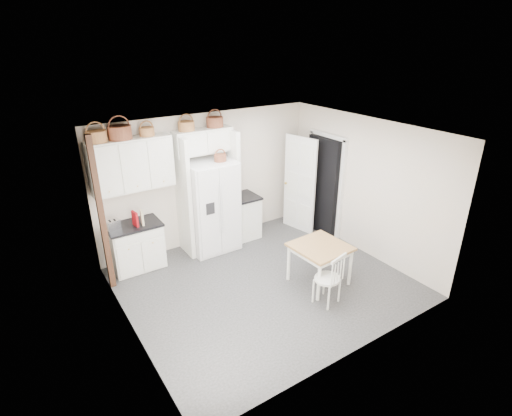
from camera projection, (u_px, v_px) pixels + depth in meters
floor at (264, 283)px, 6.86m from camera, size 4.50×4.50×0.00m
ceiling at (266, 133)px, 5.83m from camera, size 4.50×4.50×0.00m
wall_back at (208, 179)px, 7.88m from camera, size 4.50×0.00×4.50m
wall_left at (124, 253)px, 5.21m from camera, size 0.00×4.00×4.00m
wall_right at (364, 187)px, 7.48m from camera, size 0.00×4.00×4.00m
refrigerator at (211, 206)px, 7.67m from camera, size 0.92×0.74×1.78m
base_cab_left at (136, 247)px, 7.18m from camera, size 0.89×0.56×0.82m
base_cab_right at (244, 217)px, 8.32m from camera, size 0.49×0.59×0.86m
dining_table at (319, 264)px, 6.75m from camera, size 0.90×0.90×0.71m
windsor_chair at (327, 279)px, 6.21m from camera, size 0.50×0.47×0.87m
counter_left at (133, 225)px, 7.01m from camera, size 0.93×0.60×0.04m
counter_right at (244, 197)px, 8.14m from camera, size 0.53×0.63×0.04m
toaster at (113, 225)px, 6.80m from camera, size 0.26×0.20×0.16m
cookbook_red at (135, 219)px, 6.89m from camera, size 0.06×0.18×0.27m
cookbook_cream at (142, 217)px, 6.96m from camera, size 0.07×0.18×0.26m
basket_upper_a at (96, 137)px, 6.29m from camera, size 0.33×0.33×0.18m
basket_upper_b at (120, 133)px, 6.47m from camera, size 0.38×0.38×0.22m
basket_upper_c at (147, 132)px, 6.71m from camera, size 0.25×0.25×0.15m
basket_bridge_a at (186, 126)px, 7.07m from camera, size 0.30×0.30×0.17m
basket_bridge_b at (215, 122)px, 7.35m from camera, size 0.32×0.32×0.18m
basket_fridge_b at (220, 158)px, 7.31m from camera, size 0.23×0.23×0.13m
upper_cabinet at (131, 165)px, 6.75m from camera, size 1.40×0.34×0.90m
bridge_cabinet at (203, 141)px, 7.34m from camera, size 1.12×0.34×0.45m
fridge_panel_left at (184, 198)px, 7.38m from camera, size 0.08×0.60×2.30m
fridge_panel_right at (231, 187)px, 7.89m from camera, size 0.08×0.60×2.30m
trim_post at (102, 216)px, 6.27m from camera, size 0.09×0.09×2.60m
doorway_void at (323, 186)px, 8.31m from camera, size 0.18×0.85×2.05m
door_slab at (300, 185)px, 8.39m from camera, size 0.21×0.79×2.05m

